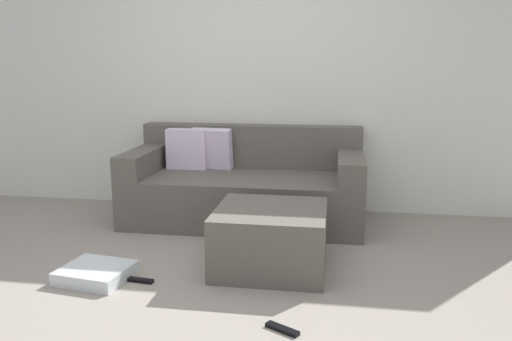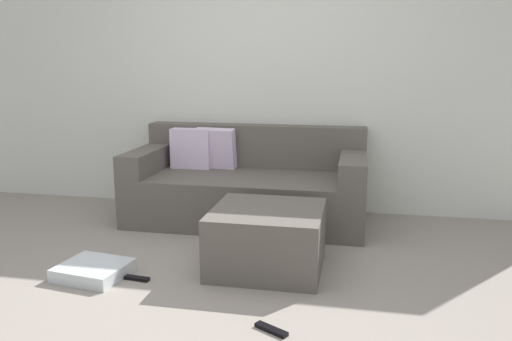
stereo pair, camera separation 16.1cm
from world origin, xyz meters
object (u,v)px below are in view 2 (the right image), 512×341
at_px(ottoman, 268,238).
at_px(remote_by_storage_bin, 137,278).
at_px(storage_bin, 94,270).
at_px(couch_sectional, 247,186).
at_px(remote_near_ottoman, 271,330).

relative_size(ottoman, remote_by_storage_bin, 4.38).
bearing_deg(storage_bin, couch_sectional, 63.31).
bearing_deg(ottoman, remote_near_ottoman, -78.57).
xyz_separation_m(ottoman, remote_near_ottoman, (0.17, -0.84, -0.20)).
bearing_deg(storage_bin, remote_by_storage_bin, 0.29).
bearing_deg(remote_by_storage_bin, ottoman, 31.56).
bearing_deg(ottoman, couch_sectional, 109.50).
xyz_separation_m(ottoman, remote_by_storage_bin, (-0.80, -0.38, -0.20)).
height_order(couch_sectional, ottoman, couch_sectional).
distance_m(couch_sectional, storage_bin, 1.64).
distance_m(couch_sectional, remote_near_ottoman, 2.01).
xyz_separation_m(remote_near_ottoman, remote_by_storage_bin, (-0.97, 0.47, 0.00)).
bearing_deg(remote_by_storage_bin, storage_bin, -173.35).
height_order(couch_sectional, storage_bin, couch_sectional).
bearing_deg(couch_sectional, storage_bin, -116.69).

